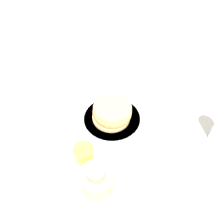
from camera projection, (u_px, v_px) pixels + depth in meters
name	position (u px, v px, depth m)	size (l,w,h in m)	color
ground_plane	(111.00, 124.00, 0.90)	(4.00, 4.00, 0.00)	silver
plate	(112.00, 118.00, 0.91)	(0.26, 0.26, 0.01)	silver
pancake_stack	(112.00, 113.00, 0.88)	(0.16, 0.17, 0.06)	#E4AD70
juice_glass	(84.00, 153.00, 0.78)	(0.07, 0.07, 0.06)	yellow
cream_jug	(97.00, 180.00, 0.69)	(0.11, 0.11, 0.12)	tan
napkin	(156.00, 206.00, 0.68)	(0.16, 0.12, 0.02)	white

